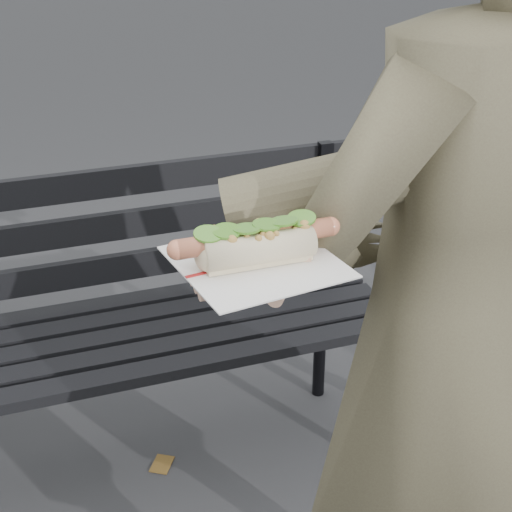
{
  "coord_description": "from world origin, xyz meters",
  "views": [
    {
      "loc": [
        -0.24,
        -0.9,
        1.61
      ],
      "look_at": [
        0.05,
        -0.08,
        1.17
      ],
      "focal_mm": 55.0,
      "sensor_mm": 36.0,
      "label": 1
    }
  ],
  "objects": [
    {
      "name": "held_hotdog",
      "position": [
        0.23,
        -0.01,
        1.2
      ],
      "size": [
        0.62,
        0.32,
        0.2
      ],
      "color": "brown"
    },
    {
      "name": "person",
      "position": [
        0.42,
        0.04,
        0.89
      ],
      "size": [
        0.75,
        0.61,
        1.79
      ],
      "primitive_type": "imported",
      "rotation": [
        0.0,
        0.0,
        3.45
      ],
      "color": "brown",
      "rests_on": "ground"
    },
    {
      "name": "park_bench",
      "position": [
        -0.0,
        0.96,
        0.52
      ],
      "size": [
        1.5,
        0.44,
        0.88
      ],
      "color": "black",
      "rests_on": "ground"
    }
  ]
}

